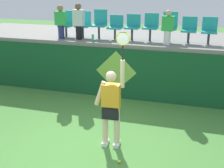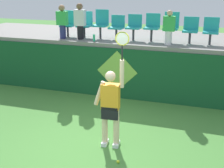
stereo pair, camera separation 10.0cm
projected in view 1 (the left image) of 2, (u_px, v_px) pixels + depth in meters
ground_plane at (87, 151)px, 6.63m from camera, size 40.00×40.00×0.00m
court_back_wall at (126, 74)px, 9.40m from camera, size 12.95×0.20×1.55m
spectator_platform at (138, 38)px, 10.52m from camera, size 12.95×3.16×0.12m
tennis_player at (111, 105)px, 6.57m from camera, size 0.75×0.29×2.53m
tennis_ball at (119, 162)px, 6.19m from camera, size 0.07×0.07×0.07m
water_bottle at (93, 38)px, 9.56m from camera, size 0.07×0.07×0.21m
stadium_chair_0 at (67, 23)px, 10.34m from camera, size 0.44×0.42×0.84m
stadium_chair_1 at (84, 23)px, 10.17m from camera, size 0.44×0.42×0.84m
stadium_chair_2 at (100, 23)px, 10.00m from camera, size 0.44×0.42×0.91m
stadium_chair_3 at (116, 26)px, 9.87m from camera, size 0.44×0.42×0.75m
stadium_chair_4 at (133, 26)px, 9.71m from camera, size 0.44×0.42×0.79m
stadium_chair_5 at (151, 26)px, 9.54m from camera, size 0.44×0.42×0.84m
stadium_chair_6 at (170, 25)px, 9.38m from camera, size 0.44×0.42×0.90m
stadium_chair_7 at (189, 29)px, 9.23m from camera, size 0.44×0.42×0.77m
stadium_chair_8 at (209, 29)px, 9.07m from camera, size 0.44×0.42×0.78m
spectator_0 at (79, 21)px, 9.76m from camera, size 0.34×0.20×1.12m
spectator_1 at (168, 27)px, 8.98m from camera, size 0.34×0.20×1.00m
spectator_2 at (61, 21)px, 9.91m from camera, size 0.34×0.20×1.07m
wall_signage_mount at (116, 98)px, 9.64m from camera, size 1.27×0.01×1.49m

